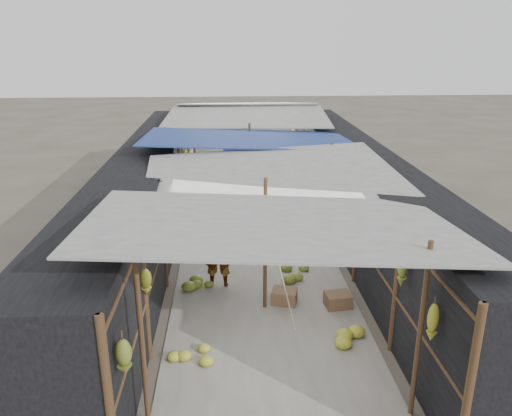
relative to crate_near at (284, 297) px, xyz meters
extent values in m
cube|color=#9E998E|center=(-0.39, 3.36, -0.13)|extent=(3.60, 16.00, 0.02)
cube|color=black|center=(-3.09, 3.36, 1.01)|extent=(1.40, 15.00, 2.30)
cube|color=black|center=(2.31, 3.36, 1.01)|extent=(1.40, 15.00, 2.30)
cube|color=#886045|center=(0.00, 0.00, 0.00)|extent=(0.56, 0.49, 0.29)
cube|color=#886045|center=(1.02, -0.21, 0.00)|extent=(0.53, 0.44, 0.29)
cube|color=#886045|center=(-1.21, 7.97, 0.00)|extent=(0.56, 0.51, 0.30)
cylinder|color=black|center=(1.31, 7.98, -0.06)|extent=(0.58, 0.58, 0.17)
imported|color=white|center=(-1.30, 0.81, 0.68)|extent=(0.62, 0.43, 1.64)
imported|color=navy|center=(-0.33, 3.32, 0.73)|extent=(0.94, 0.78, 1.75)
imported|color=#4E4844|center=(0.56, 7.93, 0.30)|extent=(0.47, 0.64, 0.89)
cylinder|color=brown|center=(-2.19, -3.14, 1.16)|extent=(0.07, 0.07, 2.60)
cylinder|color=brown|center=(1.41, -3.14, 1.16)|extent=(0.07, 0.07, 2.60)
cylinder|color=brown|center=(-0.39, -0.14, 1.16)|extent=(0.07, 0.07, 2.60)
cylinder|color=brown|center=(-2.19, 2.86, 1.16)|extent=(0.07, 0.07, 2.60)
cylinder|color=brown|center=(1.41, 2.86, 1.16)|extent=(0.07, 0.07, 2.60)
cylinder|color=brown|center=(-0.39, 5.86, 1.16)|extent=(0.07, 0.07, 2.60)
cylinder|color=brown|center=(-2.19, 8.86, 1.16)|extent=(0.07, 0.07, 2.60)
cylinder|color=brown|center=(1.41, 8.86, 1.16)|extent=(0.07, 0.07, 2.60)
cube|color=#9C9C97|center=(-0.39, -2.14, 2.36)|extent=(5.21, 3.19, 0.52)
cube|color=#9C9C97|center=(-0.19, 1.06, 2.21)|extent=(5.23, 3.73, 0.50)
cube|color=navy|center=(-0.49, 4.36, 2.31)|extent=(5.40, 3.60, 0.41)
cube|color=#9C9C97|center=(-0.39, 7.66, 2.41)|extent=(5.37, 3.66, 0.27)
cube|color=#9C9C97|center=(-0.29, 10.06, 2.51)|extent=(5.00, 1.99, 0.24)
cylinder|color=brown|center=(-2.39, 3.36, 1.91)|extent=(0.06, 15.00, 0.06)
cylinder|color=brown|center=(1.61, 3.36, 1.91)|extent=(0.06, 15.00, 0.06)
cylinder|color=gray|center=(-0.39, 3.36, 1.91)|extent=(0.02, 15.00, 0.02)
cube|color=navy|center=(-0.56, 4.38, 1.61)|extent=(0.70, 0.03, 0.60)
cube|color=silver|center=(0.11, 6.40, 1.63)|extent=(0.60, 0.03, 0.55)
cube|color=#2A7E44|center=(-1.32, -0.93, 1.56)|extent=(0.60, 0.03, 0.70)
cube|color=#212198|center=(-0.86, 6.93, 1.61)|extent=(0.65, 0.03, 0.60)
cube|color=#18299C|center=(-0.16, 1.00, 1.58)|extent=(0.55, 0.03, 0.65)
cube|color=maroon|center=(0.33, 1.95, 1.61)|extent=(0.50, 0.03, 0.60)
ellipsoid|color=olive|center=(-2.27, -3.79, 1.41)|extent=(0.19, 0.16, 0.46)
ellipsoid|color=gold|center=(-2.27, -2.10, 1.48)|extent=(0.17, 0.14, 0.40)
ellipsoid|color=gold|center=(-2.27, -0.40, 1.35)|extent=(0.17, 0.14, 0.55)
ellipsoid|color=gold|center=(-2.27, 0.79, 1.57)|extent=(0.15, 0.13, 0.45)
ellipsoid|color=olive|center=(-2.27, 2.33, 1.51)|extent=(0.16, 0.14, 0.44)
ellipsoid|color=gold|center=(-2.27, 4.05, 1.40)|extent=(0.15, 0.13, 0.54)
ellipsoid|color=olive|center=(-2.27, 5.42, 1.61)|extent=(0.17, 0.14, 0.37)
ellipsoid|color=olive|center=(-2.27, 7.04, 1.49)|extent=(0.15, 0.12, 0.47)
ellipsoid|color=olive|center=(-2.27, 8.98, 1.40)|extent=(0.15, 0.12, 0.51)
ellipsoid|color=olive|center=(-2.27, 10.51, 1.46)|extent=(0.19, 0.17, 0.44)
ellipsoid|color=gold|center=(1.49, -3.29, 1.40)|extent=(0.15, 0.13, 0.55)
ellipsoid|color=olive|center=(1.49, -2.11, 1.58)|extent=(0.16, 0.13, 0.60)
ellipsoid|color=olive|center=(1.49, -0.80, 1.39)|extent=(0.18, 0.15, 0.47)
ellipsoid|color=olive|center=(1.49, 1.43, 1.54)|extent=(0.17, 0.15, 0.48)
ellipsoid|color=gold|center=(1.49, 2.55, 1.57)|extent=(0.15, 0.13, 0.41)
ellipsoid|color=gold|center=(1.49, 3.81, 1.54)|extent=(0.17, 0.14, 0.37)
ellipsoid|color=gold|center=(1.49, 5.32, 1.48)|extent=(0.16, 0.14, 0.44)
ellipsoid|color=olive|center=(1.49, 6.84, 1.42)|extent=(0.16, 0.14, 0.50)
ellipsoid|color=olive|center=(1.49, 8.36, 1.55)|extent=(0.19, 0.16, 0.38)
ellipsoid|color=gold|center=(1.49, 9.91, 1.47)|extent=(0.16, 0.13, 0.37)
ellipsoid|color=olive|center=(-0.83, 3.31, -0.03)|extent=(0.45, 0.38, 0.22)
ellipsoid|color=gold|center=(0.98, -1.47, 0.00)|extent=(0.57, 0.48, 0.28)
ellipsoid|color=olive|center=(-2.07, 7.82, 0.03)|extent=(0.72, 0.61, 0.36)
ellipsoid|color=olive|center=(0.42, 1.08, 0.02)|extent=(0.67, 0.57, 0.34)
ellipsoid|color=gold|center=(-2.03, 5.02, -0.01)|extent=(0.55, 0.47, 0.28)
ellipsoid|color=gold|center=(0.90, 4.96, 0.00)|extent=(0.57, 0.49, 0.29)
ellipsoid|color=olive|center=(0.87, 7.28, -0.01)|extent=(0.52, 0.44, 0.26)
ellipsoid|color=gold|center=(-1.70, -1.71, 0.02)|extent=(0.67, 0.57, 0.34)
ellipsoid|color=olive|center=(-1.68, 0.68, -0.01)|extent=(0.54, 0.46, 0.27)
camera|label=1|loc=(-1.07, -8.64, 4.80)|focal=35.00mm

